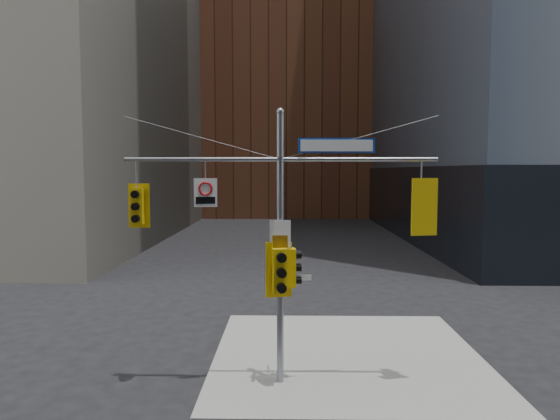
{
  "coord_description": "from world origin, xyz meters",
  "views": [
    {
      "loc": [
        0.2,
        -10.78,
        5.71
      ],
      "look_at": [
        -0.01,
        2.0,
        4.7
      ],
      "focal_mm": 32.0,
      "sensor_mm": 36.0,
      "label": 1
    }
  ],
  "objects_px": {
    "traffic_light_west_arm": "(137,206)",
    "traffic_light_pole_front": "(280,271)",
    "street_sign_blade": "(337,145)",
    "regulatory_sign_arm": "(205,192)",
    "signal_assembly": "(280,221)",
    "traffic_light_pole_side": "(293,268)",
    "traffic_light_east_arm": "(421,206)"
  },
  "relations": [
    {
      "from": "traffic_light_west_arm",
      "to": "traffic_light_pole_front",
      "type": "distance_m",
      "value": 4.05
    },
    {
      "from": "street_sign_blade",
      "to": "regulatory_sign_arm",
      "type": "bearing_deg",
      "value": 178.01
    },
    {
      "from": "signal_assembly",
      "to": "street_sign_blade",
      "type": "bearing_deg",
      "value": 0.14
    },
    {
      "from": "traffic_light_pole_front",
      "to": "street_sign_blade",
      "type": "relative_size",
      "value": 0.73
    },
    {
      "from": "traffic_light_west_arm",
      "to": "traffic_light_pole_front",
      "type": "bearing_deg",
      "value": -4.87
    },
    {
      "from": "traffic_light_pole_front",
      "to": "street_sign_blade",
      "type": "bearing_deg",
      "value": 0.16
    },
    {
      "from": "traffic_light_pole_side",
      "to": "regulatory_sign_arm",
      "type": "distance_m",
      "value": 2.99
    },
    {
      "from": "signal_assembly",
      "to": "traffic_light_west_arm",
      "type": "xyz_separation_m",
      "value": [
        -3.7,
        0.01,
        0.38
      ]
    },
    {
      "from": "signal_assembly",
      "to": "regulatory_sign_arm",
      "type": "bearing_deg",
      "value": -179.4
    },
    {
      "from": "traffic_light_west_arm",
      "to": "traffic_light_pole_front",
      "type": "height_order",
      "value": "traffic_light_west_arm"
    },
    {
      "from": "traffic_light_west_arm",
      "to": "traffic_light_east_arm",
      "type": "distance_m",
      "value": 7.3
    },
    {
      "from": "signal_assembly",
      "to": "traffic_light_pole_side",
      "type": "xyz_separation_m",
      "value": [
        0.32,
        0.01,
        -1.21
      ]
    },
    {
      "from": "signal_assembly",
      "to": "regulatory_sign_arm",
      "type": "relative_size",
      "value": 10.83
    },
    {
      "from": "traffic_light_east_arm",
      "to": "street_sign_blade",
      "type": "xyz_separation_m",
      "value": [
        -2.17,
        0.0,
        1.55
      ]
    },
    {
      "from": "traffic_light_east_arm",
      "to": "street_sign_blade",
      "type": "relative_size",
      "value": 0.74
    },
    {
      "from": "traffic_light_pole_side",
      "to": "traffic_light_pole_front",
      "type": "height_order",
      "value": "traffic_light_pole_front"
    },
    {
      "from": "signal_assembly",
      "to": "traffic_light_west_arm",
      "type": "relative_size",
      "value": 6.91
    },
    {
      "from": "traffic_light_pole_front",
      "to": "traffic_light_east_arm",
      "type": "bearing_deg",
      "value": -6.25
    },
    {
      "from": "traffic_light_west_arm",
      "to": "traffic_light_pole_side",
      "type": "distance_m",
      "value": 4.32
    },
    {
      "from": "traffic_light_east_arm",
      "to": "regulatory_sign_arm",
      "type": "distance_m",
      "value": 5.53
    },
    {
      "from": "traffic_light_east_arm",
      "to": "traffic_light_pole_front",
      "type": "distance_m",
      "value": 3.96
    },
    {
      "from": "traffic_light_west_arm",
      "to": "street_sign_blade",
      "type": "height_order",
      "value": "street_sign_blade"
    },
    {
      "from": "traffic_light_west_arm",
      "to": "traffic_light_east_arm",
      "type": "height_order",
      "value": "traffic_light_east_arm"
    },
    {
      "from": "traffic_light_pole_side",
      "to": "street_sign_blade",
      "type": "relative_size",
      "value": 0.51
    },
    {
      "from": "signal_assembly",
      "to": "traffic_light_pole_side",
      "type": "bearing_deg",
      "value": 2.06
    },
    {
      "from": "signal_assembly",
      "to": "traffic_light_pole_front",
      "type": "height_order",
      "value": "signal_assembly"
    },
    {
      "from": "traffic_light_west_arm",
      "to": "traffic_light_east_arm",
      "type": "xyz_separation_m",
      "value": [
        7.3,
        -0.01,
        -0.0
      ]
    },
    {
      "from": "regulatory_sign_arm",
      "to": "traffic_light_pole_side",
      "type": "bearing_deg",
      "value": -6.09
    },
    {
      "from": "traffic_light_west_arm",
      "to": "regulatory_sign_arm",
      "type": "xyz_separation_m",
      "value": [
        1.78,
        -0.03,
        0.37
      ]
    },
    {
      "from": "signal_assembly",
      "to": "street_sign_blade",
      "type": "relative_size",
      "value": 4.08
    },
    {
      "from": "signal_assembly",
      "to": "traffic_light_pole_side",
      "type": "relative_size",
      "value": 7.99
    },
    {
      "from": "traffic_light_pole_side",
      "to": "traffic_light_east_arm",
      "type": "bearing_deg",
      "value": -96.36
    }
  ]
}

